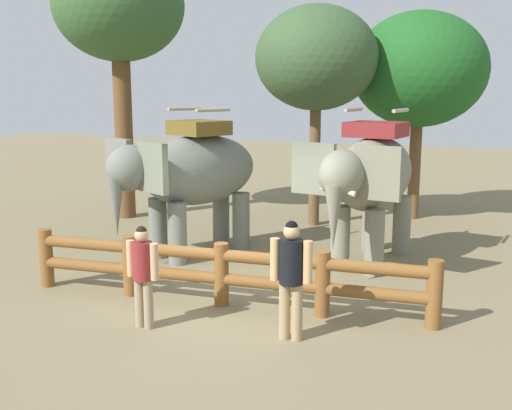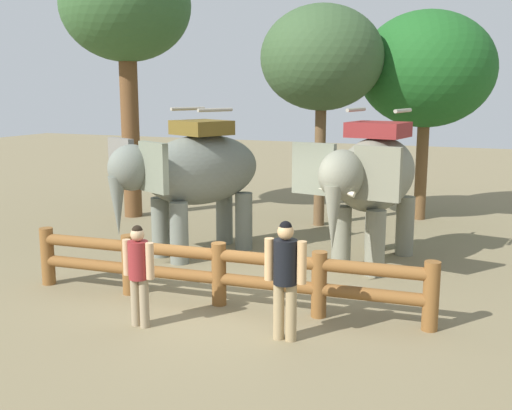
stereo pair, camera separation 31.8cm
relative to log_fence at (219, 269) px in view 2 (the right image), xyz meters
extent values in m
plane|color=#7D704F|center=(0.00, 0.22, -0.60)|extent=(60.00, 60.00, 0.00)
cylinder|color=brown|center=(-3.35, -0.22, -0.08)|extent=(0.24, 0.24, 1.05)
cylinder|color=brown|center=(-1.68, -0.11, -0.08)|extent=(0.24, 0.24, 1.05)
cylinder|color=brown|center=(0.00, 0.00, -0.08)|extent=(0.24, 0.24, 1.05)
cylinder|color=brown|center=(1.68, 0.11, -0.08)|extent=(0.24, 0.24, 1.05)
cylinder|color=brown|center=(3.35, 0.22, -0.08)|extent=(0.24, 0.24, 1.05)
cylinder|color=brown|center=(0.00, 0.00, -0.15)|extent=(6.72, 0.63, 0.20)
cylinder|color=brown|center=(0.00, 0.00, 0.25)|extent=(6.72, 0.63, 0.20)
cylinder|color=slate|center=(-1.82, 1.90, 0.03)|extent=(0.38, 0.38, 1.27)
cylinder|color=slate|center=(-2.45, 2.21, 0.03)|extent=(0.38, 0.38, 1.27)
cylinder|color=slate|center=(-1.06, 3.43, 0.03)|extent=(0.38, 0.38, 1.27)
cylinder|color=slate|center=(-1.69, 3.74, 0.03)|extent=(0.38, 0.38, 1.27)
ellipsoid|color=slate|center=(-1.75, 2.82, 1.22)|extent=(2.40, 3.12, 1.48)
ellipsoid|color=slate|center=(-2.51, 1.31, 1.40)|extent=(1.15, 1.21, 0.90)
cube|color=slate|center=(-1.90, 1.14, 1.45)|extent=(0.81, 0.49, 0.95)
cube|color=slate|center=(-3.00, 1.69, 1.45)|extent=(0.81, 0.49, 0.95)
cone|color=slate|center=(-2.65, 1.01, 0.68)|extent=(0.34, 0.34, 1.16)
cube|color=brown|center=(-1.75, 2.82, 2.10)|extent=(1.39, 1.33, 0.30)
cylinder|color=#A59E8C|center=(-1.32, 2.60, 2.48)|extent=(0.45, 0.80, 0.07)
cylinder|color=#A59E8C|center=(-2.19, 3.03, 2.48)|extent=(0.45, 0.80, 0.07)
cylinder|color=gray|center=(2.02, 2.61, 0.03)|extent=(0.38, 0.38, 1.27)
cylinder|color=gray|center=(1.33, 2.73, 0.03)|extent=(0.38, 0.38, 1.27)
cylinder|color=gray|center=(2.31, 4.30, 0.03)|extent=(0.38, 0.38, 1.27)
cylinder|color=gray|center=(1.62, 4.42, 0.03)|extent=(0.38, 0.38, 1.27)
ellipsoid|color=gray|center=(1.82, 3.52, 1.22)|extent=(1.73, 3.03, 1.48)
ellipsoid|color=gray|center=(1.54, 1.85, 1.41)|extent=(0.96, 1.07, 0.91)
cube|color=gray|center=(2.17, 1.86, 1.46)|extent=(0.86, 0.27, 0.95)
cube|color=gray|center=(0.95, 2.07, 1.46)|extent=(0.86, 0.27, 0.95)
cone|color=gray|center=(1.48, 1.52, 0.68)|extent=(0.34, 0.34, 1.16)
cone|color=beige|center=(1.66, 1.59, 1.14)|extent=(0.39, 0.17, 0.16)
cone|color=beige|center=(1.34, 1.64, 1.14)|extent=(0.39, 0.17, 0.16)
cube|color=maroon|center=(1.82, 3.52, 2.11)|extent=(1.22, 1.12, 0.30)
cylinder|color=#A59E8C|center=(2.30, 3.44, 2.49)|extent=(0.22, 0.86, 0.07)
cylinder|color=#A59E8C|center=(1.34, 3.60, 2.49)|extent=(0.22, 0.86, 0.07)
cylinder|color=tan|center=(1.58, -0.93, -0.19)|extent=(0.16, 0.16, 0.83)
cylinder|color=tan|center=(1.40, -0.94, -0.19)|extent=(0.16, 0.16, 0.83)
cylinder|color=black|center=(1.49, -0.94, 0.54)|extent=(0.34, 0.34, 0.63)
cylinder|color=tan|center=(1.73, -0.93, 0.56)|extent=(0.13, 0.13, 0.60)
cylinder|color=tan|center=(1.25, -0.94, 0.56)|extent=(0.13, 0.13, 0.60)
sphere|color=tan|center=(1.49, -0.94, 0.97)|extent=(0.23, 0.23, 0.23)
sphere|color=black|center=(1.49, -0.94, 1.04)|extent=(0.18, 0.18, 0.18)
cylinder|color=gray|center=(-0.60, -1.31, -0.23)|extent=(0.14, 0.14, 0.75)
cylinder|color=gray|center=(-0.76, -1.29, -0.23)|extent=(0.14, 0.14, 0.75)
cylinder|color=maroon|center=(-0.68, -1.30, 0.43)|extent=(0.33, 0.33, 0.57)
cylinder|color=tan|center=(-0.47, -1.32, 0.44)|extent=(0.12, 0.12, 0.54)
cylinder|color=tan|center=(-0.90, -1.28, 0.44)|extent=(0.12, 0.12, 0.54)
sphere|color=tan|center=(-0.68, -1.30, 0.81)|extent=(0.21, 0.21, 0.21)
sphere|color=black|center=(-0.68, -1.30, 0.87)|extent=(0.16, 0.16, 0.16)
cylinder|color=brown|center=(2.08, 8.21, 0.91)|extent=(0.32, 0.32, 3.03)
ellipsoid|color=#1C571F|center=(2.08, 8.21, 3.40)|extent=(3.56, 3.56, 3.02)
cylinder|color=brown|center=(-0.24, 6.42, 1.11)|extent=(0.28, 0.28, 3.42)
ellipsoid|color=#36522E|center=(-0.24, 6.42, 3.66)|extent=(3.07, 3.07, 2.61)
cylinder|color=brown|center=(-5.36, 5.52, 1.76)|extent=(0.49, 0.49, 4.72)
ellipsoid|color=#32582C|center=(-5.36, 5.52, 5.06)|extent=(3.44, 3.44, 2.93)
camera|label=1|loc=(3.99, -8.82, 2.92)|focal=43.11mm
camera|label=2|loc=(4.28, -8.70, 2.92)|focal=43.11mm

